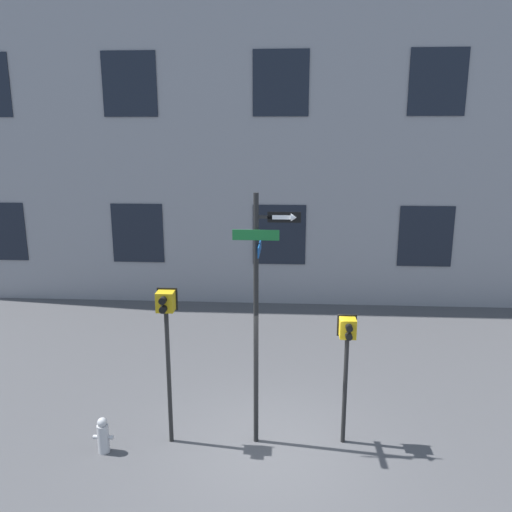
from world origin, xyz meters
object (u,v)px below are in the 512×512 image
(pedestrian_signal_left, at_px, (167,327))
(street_sign_pole, at_px, (259,304))
(pedestrian_signal_right, at_px, (347,347))
(fire_hydrant, at_px, (103,435))

(pedestrian_signal_left, bearing_deg, street_sign_pole, 3.43)
(pedestrian_signal_left, height_order, pedestrian_signal_right, pedestrian_signal_left)
(pedestrian_signal_right, relative_size, fire_hydrant, 3.64)
(street_sign_pole, xyz_separation_m, pedestrian_signal_left, (-1.64, -0.10, -0.43))
(fire_hydrant, bearing_deg, pedestrian_signal_right, 7.51)
(street_sign_pole, bearing_deg, pedestrian_signal_right, 2.78)
(pedestrian_signal_right, xyz_separation_m, fire_hydrant, (-4.35, -0.57, -1.57))
(pedestrian_signal_left, relative_size, fire_hydrant, 4.36)
(pedestrian_signal_left, distance_m, pedestrian_signal_right, 3.23)
(street_sign_pole, distance_m, pedestrian_signal_right, 1.76)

